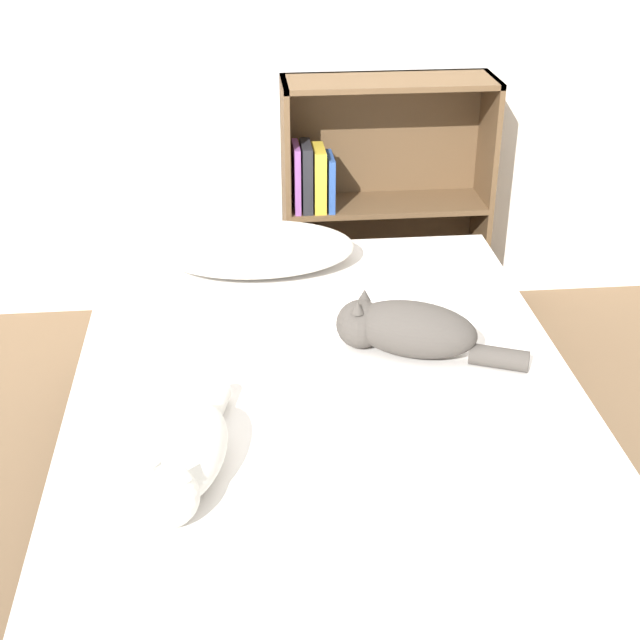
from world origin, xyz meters
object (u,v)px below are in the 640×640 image
bed (325,453)px  cat_dark (405,329)px  bookshelf (376,197)px  pillow (258,249)px  cat_light (185,459)px

bed → cat_dark: bearing=26.7°
bed → bookshelf: bearing=75.5°
cat_dark → bookshelf: 1.14m
pillow → cat_dark: (0.38, -0.59, 0.01)m
cat_dark → pillow: bearing=-35.0°
bed → pillow: (-0.15, 0.71, 0.30)m
pillow → cat_light: size_ratio=1.23×
bed → cat_dark: 0.40m
pillow → cat_dark: bearing=-57.6°
pillow → bed: bearing=-78.2°
pillow → cat_light: bearing=-100.1°
bed → cat_light: size_ratio=3.63×
bookshelf → cat_light: bearing=-112.1°
cat_light → cat_dark: bearing=144.5°
bed → cat_light: 0.60m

